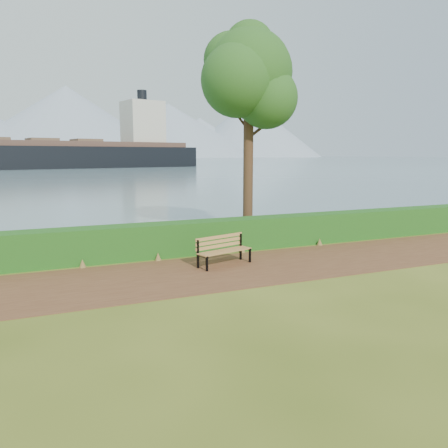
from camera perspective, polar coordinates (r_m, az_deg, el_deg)
name	(u,v)px	position (r m, az deg, el deg)	size (l,w,h in m)	color
ground	(220,274)	(11.32, -0.58, -6.60)	(140.00, 140.00, 0.00)	#445518
path	(215,271)	(11.59, -1.15, -6.20)	(40.00, 3.40, 0.01)	#55301D
hedge	(188,238)	(13.58, -4.72, -1.80)	(32.00, 0.85, 1.00)	#144212
water	(48,159)	(270.15, -22.00, 7.83)	(700.00, 510.00, 0.00)	slate
mountains	(31,125)	(416.91, -23.84, 11.76)	(585.00, 190.00, 70.00)	#8092AB
bench	(223,248)	(12.15, -0.17, -3.19)	(1.71, 0.92, 0.82)	black
tree	(249,78)	(16.15, 3.29, 18.49)	(3.70, 3.31, 7.66)	#3C2518
cargo_ship	(65,155)	(101.25, -20.03, 8.51)	(65.51, 24.46, 19.69)	black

